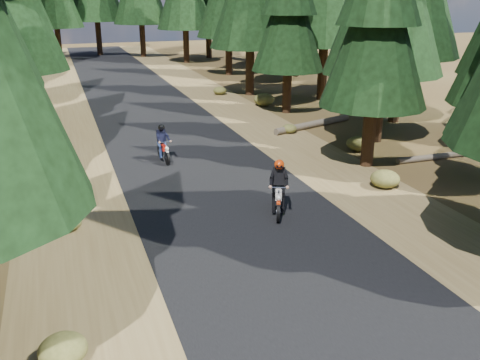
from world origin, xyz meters
name	(u,v)px	position (x,y,z in m)	size (l,w,h in m)	color
ground	(258,236)	(0.00, 0.00, 0.00)	(120.00, 120.00, 0.00)	#422E17
road	(208,178)	(0.00, 5.00, 0.01)	(6.00, 100.00, 0.01)	black
shoulder_l	(71,193)	(-4.60, 5.00, 0.00)	(3.20, 100.00, 0.01)	brown
shoulder_r	(325,165)	(4.60, 5.00, 0.00)	(3.20, 100.00, 0.01)	brown
log_near	(313,124)	(6.84, 10.53, 0.16)	(0.32, 0.32, 4.86)	#4C4233
log_far	(440,156)	(9.21, 4.24, 0.12)	(0.24, 0.24, 3.90)	#4C4233
understory_shrubs	(213,140)	(1.32, 8.82, 0.28)	(15.73, 28.96, 0.71)	#474C1E
rider_lead	(278,197)	(1.10, 1.24, 0.54)	(1.20, 1.87, 1.61)	silver
rider_follow	(163,149)	(-1.05, 7.46, 0.48)	(0.59, 1.62, 1.42)	#96140A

